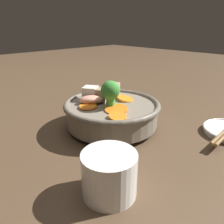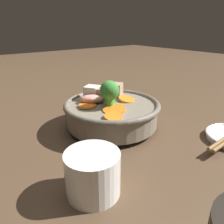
{
  "view_description": "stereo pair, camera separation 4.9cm",
  "coord_description": "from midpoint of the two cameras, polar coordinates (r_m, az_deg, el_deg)",
  "views": [
    {
      "loc": [
        0.32,
        0.32,
        0.22
      ],
      "look_at": [
        0.0,
        0.0,
        0.04
      ],
      "focal_mm": 35.0,
      "sensor_mm": 36.0,
      "label": 1
    },
    {
      "loc": [
        0.28,
        0.35,
        0.22
      ],
      "look_at": [
        0.0,
        0.0,
        0.04
      ],
      "focal_mm": 35.0,
      "sensor_mm": 36.0,
      "label": 2
    }
  ],
  "objects": [
    {
      "name": "ground_plane",
      "position": [
        0.5,
        2.78,
        -3.99
      ],
      "size": [
        3.0,
        3.0,
        0.0
      ],
      "primitive_type": "plane",
      "color": "#4C3826"
    },
    {
      "name": "stirfry_bowl",
      "position": [
        0.49,
        2.75,
        0.33
      ],
      "size": [
        0.21,
        0.21,
        0.11
      ],
      "color": "slate",
      "rests_on": "ground_plane"
    },
    {
      "name": "tea_cup",
      "position": [
        0.31,
        -0.38,
        -15.79
      ],
      "size": [
        0.08,
        0.08,
        0.06
      ],
      "color": "white",
      "rests_on": "ground_plane"
    }
  ]
}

